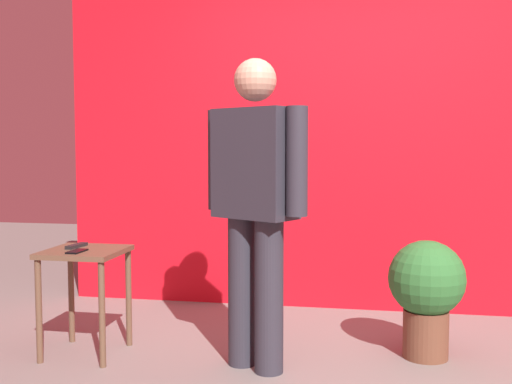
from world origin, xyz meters
TOP-DOWN VIEW (x-y plane):
  - back_wall_red at (0.00, 1.68)m, footprint 4.53×0.12m
  - standing_person at (-0.54, 0.29)m, footprint 0.64×0.42m
  - side_table at (-1.57, 0.34)m, footprint 0.44×0.44m
  - cell_phone at (-1.57, 0.24)m, footprint 0.07×0.15m
  - tv_remote at (-1.65, 0.39)m, footprint 0.07×0.17m
  - potted_plant at (0.40, 0.63)m, footprint 0.44×0.44m

SIDE VIEW (x-z plane):
  - potted_plant at x=0.40m, z-range 0.06..0.75m
  - side_table at x=-1.57m, z-range 0.19..0.81m
  - cell_phone at x=-1.57m, z-range 0.63..0.64m
  - tv_remote at x=-1.65m, z-range 0.63..0.65m
  - standing_person at x=-0.54m, z-range 0.10..1.80m
  - back_wall_red at x=0.00m, z-range 0.00..2.68m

